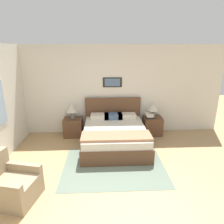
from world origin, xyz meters
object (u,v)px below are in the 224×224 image
Objects in this scene: nightstand_near_window at (73,127)px; nightstand_by_door at (152,126)px; table_lamp_near_window at (72,109)px; table_lamp_by_door at (154,108)px; bed at (115,135)px; armchair at (11,186)px.

nightstand_by_door is at bearing 0.00° from nightstand_near_window.
table_lamp_near_window is 2.37m from table_lamp_by_door.
bed is 2.67m from armchair.
nightstand_near_window is 1.30× the size of table_lamp_by_door.
armchair reaches higher than nightstand_by_door.
armchair is at bearing -104.95° from nightstand_near_window.
table_lamp_by_door is (2.36, 0.01, 0.56)m from nightstand_near_window.
armchair is at bearing -139.42° from table_lamp_by_door.
armchair is 2.70m from nightstand_near_window.
nightstand_by_door is (2.36, 0.00, 0.00)m from nightstand_near_window.
armchair is 1.65× the size of nightstand_by_door.
table_lamp_near_window is at bearing 119.57° from nightstand_near_window.
nightstand_near_window is 2.36m from nightstand_by_door.
table_lamp_by_door is at bearing 143.79° from armchair.
table_lamp_by_door is at bearing 31.18° from bed.
bed is at bearing -30.92° from nightstand_near_window.
nightstand_near_window is 0.56m from table_lamp_near_window.
nightstand_by_door is 2.43m from table_lamp_near_window.
armchair is at bearing -139.48° from nightstand_by_door.
table_lamp_by_door is at bearing 0.00° from table_lamp_near_window.
nightstand_by_door is (1.18, 0.71, -0.03)m from bed.
armchair is 2.77m from table_lamp_near_window.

